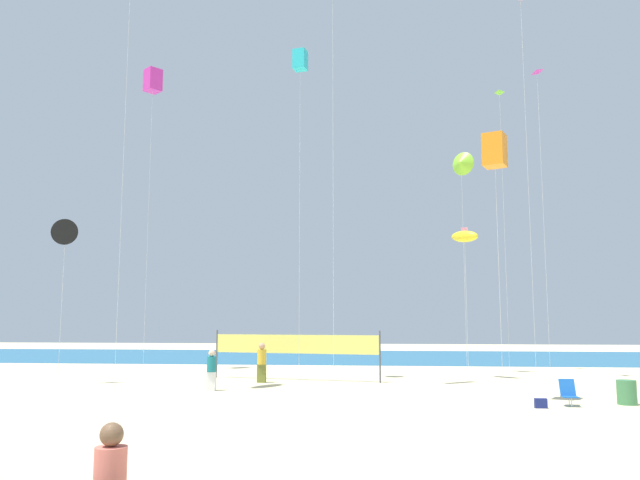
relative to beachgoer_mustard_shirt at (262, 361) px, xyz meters
name	(u,v)px	position (x,y,z in m)	size (l,w,h in m)	color
ground_plane	(332,425)	(4.27, -11.52, -0.98)	(120.00, 120.00, 0.00)	beige
ocean_band	(367,357)	(4.27, 21.49, -0.98)	(120.00, 20.00, 0.01)	#1E6B99
beachgoer_mustard_shirt	(262,361)	(0.00, 0.00, 0.00)	(0.42, 0.42, 1.83)	olive
beachgoer_teal_shirt	(212,369)	(-1.42, -3.55, -0.09)	(0.38, 0.38, 1.67)	white
folding_beach_chair	(569,392)	(11.96, -6.85, -0.51)	(0.52, 0.65, 0.89)	#1959B2
trash_barrel	(627,392)	(14.05, -6.32, -0.56)	(0.65, 0.65, 0.83)	#3F7F4C
volleyball_net	(295,346)	(1.36, 1.40, 0.66)	(8.37, 1.88, 2.40)	#4C4C51
beach_handbag	(541,403)	(10.88, -7.51, -0.82)	(0.40, 0.20, 0.32)	navy
kite_pink_diamond	(522,16)	(12.13, -1.59, 15.64)	(0.49, 0.49, 17.71)	silver
kite_magenta_box	(153,81)	(-8.05, 5.91, 16.30)	(1.20, 1.20, 17.98)	silver
kite_cyan_box	(300,61)	(1.62, 1.00, 15.06)	(0.76, 0.76, 16.60)	silver
kite_magenta_diamond	(537,82)	(13.79, 2.90, 14.17)	(0.63, 0.63, 15.89)	silver
kite_black_delta	(65,233)	(-9.00, -1.84, 5.96)	(1.27, 0.75, 7.55)	silver
kite_yellow_inflatable	(465,237)	(9.84, 2.78, 6.12)	(1.59, 1.65, 7.56)	silver
kite_lime_diamond	(500,105)	(12.74, 7.64, 14.66)	(0.53, 0.54, 16.54)	silver
kite_orange_box	(495,151)	(9.88, -6.31, 8.13)	(1.01, 1.01, 9.73)	silver
kite_lime_delta	(461,163)	(10.14, 5.69, 10.66)	(1.35, 1.14, 12.31)	silver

